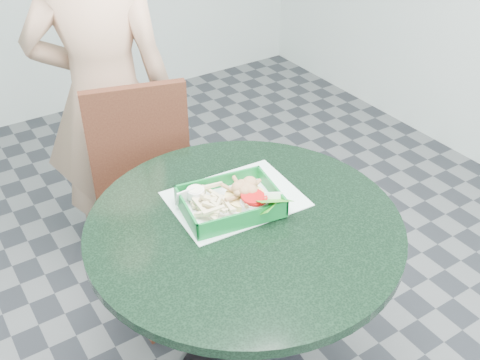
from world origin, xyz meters
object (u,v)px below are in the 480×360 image
diner_person (104,91)px  crab_sandwich (244,195)px  cafe_table (244,269)px  sauce_ramekin (195,201)px  dining_chair (153,188)px  food_basket (230,210)px

diner_person → crab_sandwich: bearing=120.9°
cafe_table → sauce_ramekin: 0.27m
diner_person → dining_chair: bearing=119.6°
food_basket → diner_person: bearing=93.1°
sauce_ramekin → cafe_table: bearing=-54.9°
food_basket → crab_sandwich: bearing=5.3°
cafe_table → sauce_ramekin: sauce_ramekin is taller
dining_chair → crab_sandwich: 0.60m
dining_chair → crab_sandwich: bearing=-67.0°
dining_chair → sauce_ramekin: dining_chair is taller
cafe_table → dining_chair: dining_chair is taller
diner_person → sauce_ramekin: diner_person is taller
cafe_table → sauce_ramekin: size_ratio=17.38×
cafe_table → sauce_ramekin: bearing=125.1°
crab_sandwich → sauce_ramekin: bearing=158.5°
dining_chair → sauce_ramekin: bearing=-82.6°
diner_person → food_basket: diner_person is taller
cafe_table → sauce_ramekin: (-0.09, 0.13, 0.22)m
crab_sandwich → food_basket: bearing=-174.7°
cafe_table → dining_chair: size_ratio=1.01×
food_basket → sauce_ramekin: (-0.09, 0.06, 0.03)m
food_basket → sauce_ramekin: bearing=145.9°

